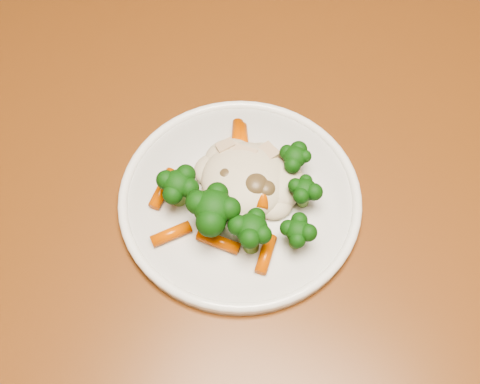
{
  "coord_description": "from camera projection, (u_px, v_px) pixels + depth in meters",
  "views": [
    {
      "loc": [
        0.15,
        -0.66,
        1.29
      ],
      "look_at": [
        0.02,
        -0.37,
        0.77
      ],
      "focal_mm": 45.0,
      "sensor_mm": 36.0,
      "label": 1
    }
  ],
  "objects": [
    {
      "name": "dining_table",
      "position": [
        209.0,
        197.0,
        0.75
      ],
      "size": [
        1.28,
        0.96,
        0.75
      ],
      "rotation": [
        0.0,
        0.0,
        0.16
      ],
      "color": "brown",
      "rests_on": "ground"
    },
    {
      "name": "plate",
      "position": [
        240.0,
        199.0,
        0.62
      ],
      "size": [
        0.25,
        0.25,
        0.01
      ],
      "primitive_type": "cylinder",
      "color": "white",
      "rests_on": "dining_table"
    },
    {
      "name": "meal",
      "position": [
        242.0,
        193.0,
        0.59
      ],
      "size": [
        0.17,
        0.17,
        0.05
      ],
      "color": "beige",
      "rests_on": "plate"
    }
  ]
}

